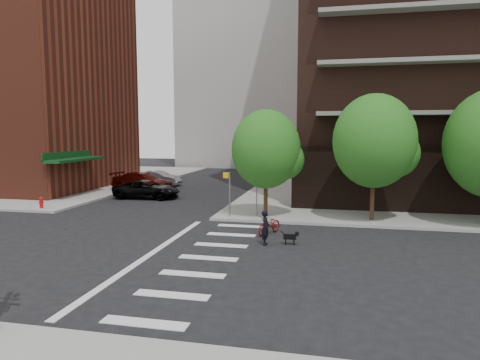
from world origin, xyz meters
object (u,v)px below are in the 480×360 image
parked_car_maroon (143,182)px  scooter (269,225)px  parked_car_black (147,189)px  parked_car_silver (158,178)px  fire_hydrant (41,202)px  dog_walker (266,228)px

parked_car_maroon → scooter: (12.86, -13.26, -0.30)m
parked_car_black → parked_car_silver: (-2.25, 7.45, 0.02)m
parked_car_silver → fire_hydrant: bearing=170.9°
parked_car_maroon → scooter: size_ratio=2.92×
parked_car_black → scooter: size_ratio=2.66×
parked_car_black → parked_car_maroon: size_ratio=0.91×
parked_car_maroon → fire_hydrant: bearing=170.4°
parked_car_silver → parked_car_maroon: bearing=-176.9°
parked_car_black → dog_walker: size_ratio=3.16×
parked_car_maroon → scooter: 18.48m
parked_car_maroon → dog_walker: (12.97, -15.22, -0.01)m
scooter → parked_car_black: bearing=162.8°
parked_car_silver → dog_walker: 22.98m
scooter → dog_walker: (0.11, -1.96, 0.29)m
parked_car_silver → scooter: size_ratio=2.31×
fire_hydrant → parked_car_silver: bearing=80.4°
dog_walker → parked_car_maroon: bearing=33.9°
fire_hydrant → parked_car_black: size_ratio=0.15×
scooter → dog_walker: dog_walker is taller
parked_car_black → parked_car_maroon: parked_car_maroon is taller
fire_hydrant → dog_walker: (15.43, -5.31, 0.23)m
fire_hydrant → dog_walker: dog_walker is taller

